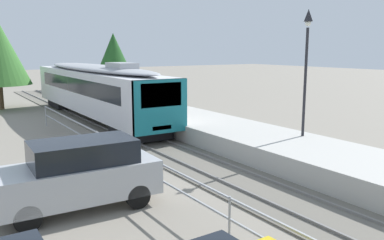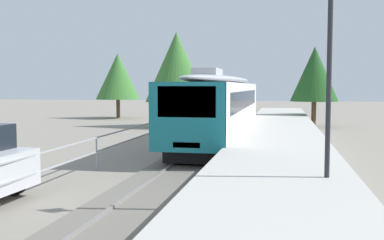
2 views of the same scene
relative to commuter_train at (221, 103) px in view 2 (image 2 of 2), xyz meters
name	(u,v)px [view 2 (image 2 of 2)]	position (x,y,z in m)	size (l,w,h in m)	color
ground_plane	(115,166)	(-3.00, -8.33, -2.14)	(160.00, 160.00, 0.00)	gray
track_rails	(190,168)	(0.00, -8.33, -2.11)	(3.20, 60.00, 0.14)	#6B665B
commuter_train	(221,103)	(0.00, 0.00, 0.00)	(2.82, 18.19, 3.74)	silver
station_platform	(278,159)	(3.25, -8.33, -1.69)	(3.90, 60.00, 0.90)	#B7B5AD
platform_lamp_mid_platform	(330,20)	(4.43, -13.60, 2.48)	(0.34, 0.34, 5.35)	#232328
tree_behind_carpark	(118,76)	(-12.22, 16.50, 1.89)	(4.23, 4.23, 6.24)	brown
tree_behind_station_far	(315,74)	(5.72, 10.93, 1.87)	(3.62, 3.62, 6.11)	brown
tree_distant_left	(176,67)	(-4.55, 8.62, 2.40)	(4.73, 4.73, 7.18)	brown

